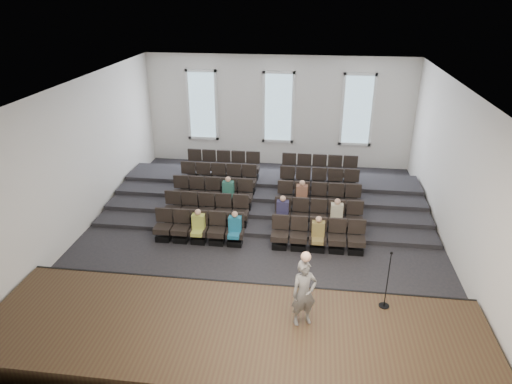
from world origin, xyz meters
The scene contains 14 objects.
ground centered at (0.00, 0.00, 0.00)m, with size 14.00×14.00×0.00m, color black.
ceiling centered at (0.00, 0.00, 5.01)m, with size 12.00×14.00×0.02m, color white.
wall_back centered at (0.00, 7.02, 2.50)m, with size 12.00×0.04×5.00m, color silver.
wall_front centered at (0.00, -7.02, 2.50)m, with size 12.00×0.04×5.00m, color silver.
wall_left centered at (-6.02, 0.00, 2.50)m, with size 0.04×14.00×5.00m, color silver.
wall_right centered at (6.02, 0.00, 2.50)m, with size 0.04×14.00×5.00m, color silver.
stage centered at (0.00, -5.10, 0.25)m, with size 11.80×3.60×0.50m, color #3D2E1A.
stage_lip centered at (0.00, -3.33, 0.25)m, with size 11.80×0.06×0.52m, color black.
risers centered at (0.00, 3.17, 0.20)m, with size 11.80×4.80×0.60m.
seating_rows centered at (0.00, 1.54, 0.68)m, with size 6.80×4.70×1.67m.
windows centered at (0.00, 6.95, 2.70)m, with size 8.44×0.10×3.24m.
audience centered at (0.36, 0.30, 0.81)m, with size 4.85×2.64×1.10m.
speaker centered at (1.59, -4.69, 1.33)m, with size 0.60×0.40×1.65m, color slate.
mic_stand centered at (3.56, -3.85, 0.96)m, with size 0.26×0.26×1.56m.
Camera 1 is at (1.59, -13.25, 7.69)m, focal length 32.00 mm.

